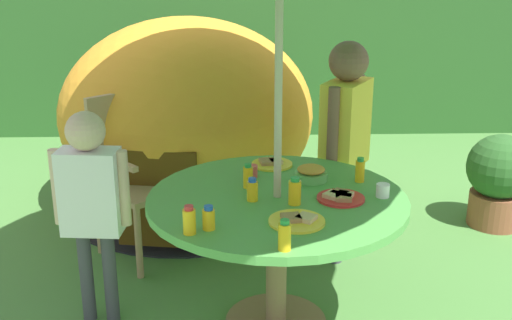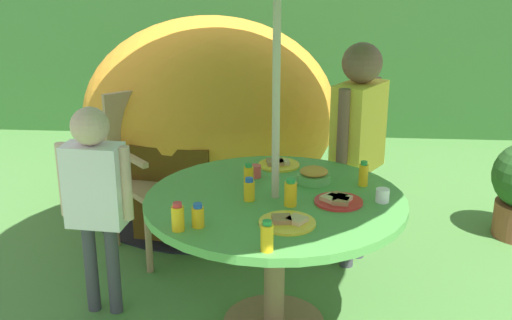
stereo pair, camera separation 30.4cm
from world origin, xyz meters
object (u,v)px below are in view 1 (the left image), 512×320
snack_bowl (311,173)px  juice_bottle_center_front (209,218)px  potted_plant (499,178)px  plate_far_left (272,163)px  dome_tent (187,115)px  child_in_yellow_shirt (346,124)px  juice_bottle_mid_right (248,177)px  wooden_chair (137,166)px  cup_near (383,191)px  child_in_white_shirt (91,192)px  plate_center_back (297,220)px  garden_table (277,220)px  juice_bottle_mid_left (252,190)px  juice_bottle_front_edge (285,236)px  plate_back_edge (341,197)px  juice_bottle_near_left (360,170)px  cup_far (252,171)px  juice_bottle_near_right (295,192)px  juice_bottle_far_right (189,221)px

snack_bowl → juice_bottle_center_front: juice_bottle_center_front is taller
potted_plant → plate_far_left: (-1.58, -0.72, 0.37)m
dome_tent → potted_plant: size_ratio=3.25×
child_in_yellow_shirt → juice_bottle_mid_right: child_in_yellow_shirt is taller
wooden_chair → cup_near: size_ratio=15.49×
child_in_white_shirt → plate_center_back: size_ratio=4.51×
garden_table → juice_bottle_mid_right: 0.25m
cup_near → dome_tent: bearing=122.1°
juice_bottle_mid_left → juice_bottle_front_edge: juice_bottle_front_edge is taller
child_in_yellow_shirt → child_in_white_shirt: bearing=-32.8°
plate_back_edge → juice_bottle_near_left: juice_bottle_near_left is taller
child_in_yellow_shirt → cup_far: child_in_yellow_shirt is taller
snack_bowl → juice_bottle_near_left: bearing=-6.4°
potted_plant → plate_far_left: size_ratio=2.90×
juice_bottle_center_front → juice_bottle_front_edge: size_ratio=0.83×
garden_table → juice_bottle_near_right: 0.22m
wooden_chair → juice_bottle_near_right: size_ratio=7.62×
potted_plant → plate_back_edge: plate_back_edge is taller
juice_bottle_center_front → cup_near: juice_bottle_center_front is taller
cup_far → juice_bottle_near_right: bearing=-62.4°
plate_back_edge → juice_bottle_mid_right: (-0.43, 0.17, 0.05)m
plate_far_left → snack_bowl: bearing=-51.5°
plate_far_left → juice_bottle_front_edge: 1.00m
dome_tent → juice_bottle_front_edge: bearing=-67.6°
garden_table → plate_far_left: plate_far_left is taller
child_in_yellow_shirt → cup_far: bearing=-18.7°
garden_table → juice_bottle_center_front: (-0.31, -0.35, 0.17)m
dome_tent → plate_far_left: (0.54, -1.19, 0.04)m
child_in_white_shirt → cup_near: size_ratio=17.24×
plate_center_back → cup_near: 0.51m
juice_bottle_near_left → plate_center_back: bearing=-126.5°
juice_bottle_near_right → juice_bottle_center_front: (-0.38, -0.26, -0.01)m
cup_far → juice_bottle_near_left: bearing=-8.2°
dome_tent → cup_far: (0.43, -1.38, 0.06)m
garden_table → plate_back_edge: bearing=-9.1°
snack_bowl → plate_back_edge: snack_bowl is taller
wooden_chair → snack_bowl: (0.98, -0.68, 0.19)m
juice_bottle_far_right → juice_bottle_center_front: juice_bottle_far_right is taller
dome_tent → juice_bottle_far_right: 2.05m
plate_far_left → juice_bottle_mid_left: 0.51m
garden_table → child_in_white_shirt: bearing=175.0°
child_in_white_shirt → snack_bowl: child_in_white_shirt is taller
dome_tent → snack_bowl: (0.73, -1.43, 0.06)m
child_in_yellow_shirt → juice_bottle_near_left: size_ratio=10.50×
juice_bottle_near_right → juice_bottle_front_edge: 0.47m
garden_table → juice_bottle_mid_left: (-0.12, -0.05, 0.17)m
snack_bowl → juice_bottle_center_front: size_ratio=1.57×
plate_center_back → juice_bottle_front_edge: bearing=-106.1°
dome_tent → plate_center_back: (0.61, -1.94, 0.04)m
child_in_white_shirt → juice_bottle_near_right: (0.97, -0.17, 0.06)m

